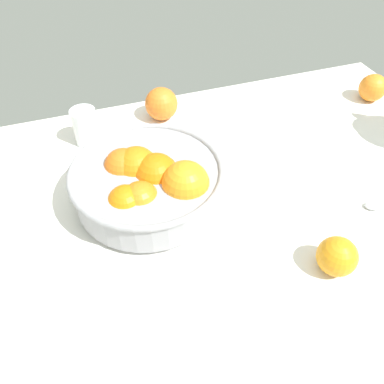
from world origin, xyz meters
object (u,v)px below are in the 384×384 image
at_px(loose_orange_0, 337,256).
at_px(loose_orange_3, 373,88).
at_px(loose_orange_1, 161,104).
at_px(fruit_bowl, 148,182).
at_px(second_glass, 86,129).

bearing_deg(loose_orange_0, loose_orange_3, 47.40).
bearing_deg(loose_orange_1, loose_orange_3, -10.00).
height_order(fruit_bowl, loose_orange_3, fruit_bowl).
relative_size(loose_orange_0, loose_orange_1, 0.84).
bearing_deg(fruit_bowl, loose_orange_0, -45.11).
height_order(second_glass, loose_orange_1, second_glass).
distance_m(second_glass, loose_orange_3, 0.71).
height_order(loose_orange_0, loose_orange_3, loose_orange_3).
relative_size(fruit_bowl, second_glass, 3.42).
xyz_separation_m(fruit_bowl, second_glass, (-0.08, 0.22, -0.01)).
xyz_separation_m(second_glass, loose_orange_1, (0.18, 0.04, 0.00)).
relative_size(fruit_bowl, loose_orange_1, 3.65).
bearing_deg(loose_orange_3, second_glass, 175.63).
xyz_separation_m(second_glass, loose_orange_0, (0.33, -0.47, -0.00)).
relative_size(second_glass, loose_orange_3, 1.22).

